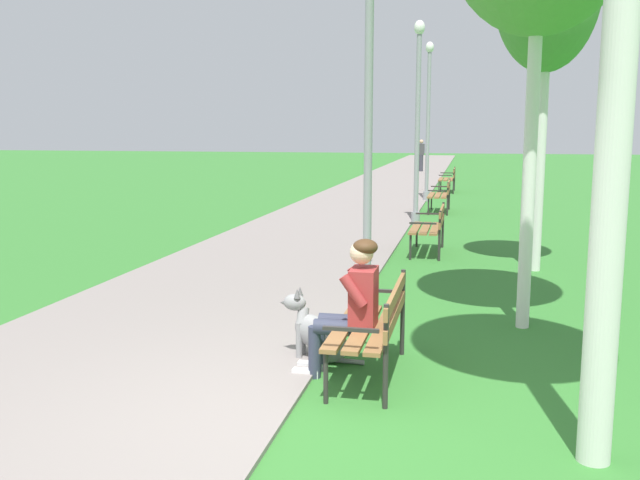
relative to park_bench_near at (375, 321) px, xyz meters
The scene contains 12 objects.
ground_plane 1.29m from the park_bench_near, 109.98° to the right, with size 120.00×120.00×0.00m, color #33752D.
paved_path 23.02m from the park_bench_near, 95.97° to the left, with size 3.73×60.00×0.04m, color gray.
park_bench_near is the anchor object (origin of this frame).
park_bench_mid 6.46m from the park_bench_near, 88.88° to the left, with size 0.55×1.50×0.85m.
park_bench_far 12.82m from the park_bench_near, 89.80° to the left, with size 0.55×1.50×0.85m.
park_bench_furthest 18.95m from the park_bench_near, 89.89° to the left, with size 0.55×1.50×0.85m.
person_seated_on_near_bench 0.27m from the park_bench_near, behind, with size 0.74×0.49×1.25m.
dog_grey 0.71m from the park_bench_near, 150.93° to the left, with size 0.83×0.30×0.71m.
lamp_post_near 3.77m from the park_bench_near, 99.55° to the left, with size 0.24×0.24×4.77m.
lamp_post_mid 10.38m from the park_bench_near, 92.42° to the left, with size 0.24×0.24×4.57m.
lamp_post_far 15.76m from the park_bench_near, 91.93° to the left, with size 0.24×0.24×4.74m.
pedestrian_distant 30.48m from the park_bench_near, 93.27° to the left, with size 0.32×0.22×1.65m.
Camera 1 is at (1.19, -4.86, 2.19)m, focal length 39.45 mm.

